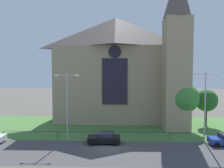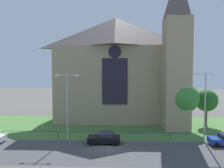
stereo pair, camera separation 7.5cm
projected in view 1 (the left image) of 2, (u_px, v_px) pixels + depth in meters
ground at (111, 126)px, 37.52m from camera, size 160.00×160.00×0.00m
road_asphalt at (107, 152)px, 25.55m from camera, size 120.00×8.00×0.01m
grass_verge at (110, 129)px, 35.53m from camera, size 120.00×20.00×0.01m
church_building at (119, 67)px, 42.81m from camera, size 23.20×16.20×26.00m
iron_railing at (113, 133)px, 29.96m from camera, size 31.08×0.07×1.13m
tree_right_far at (206, 101)px, 37.60m from camera, size 3.83×3.83×6.35m
tree_right_near at (184, 98)px, 35.04m from camera, size 4.86×4.86×7.60m
streetlamp_near at (67, 99)px, 29.79m from camera, size 3.37×0.26×9.16m
streetlamp_far at (205, 98)px, 29.14m from camera, size 3.37×0.26×9.34m
parked_car_black at (104, 138)px, 28.53m from camera, size 4.24×2.11×1.51m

